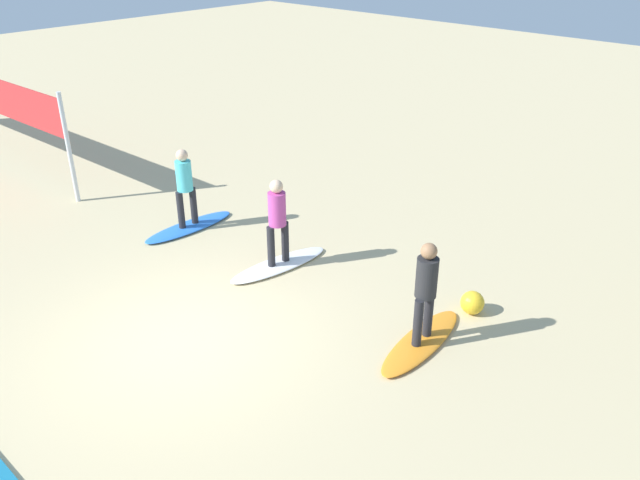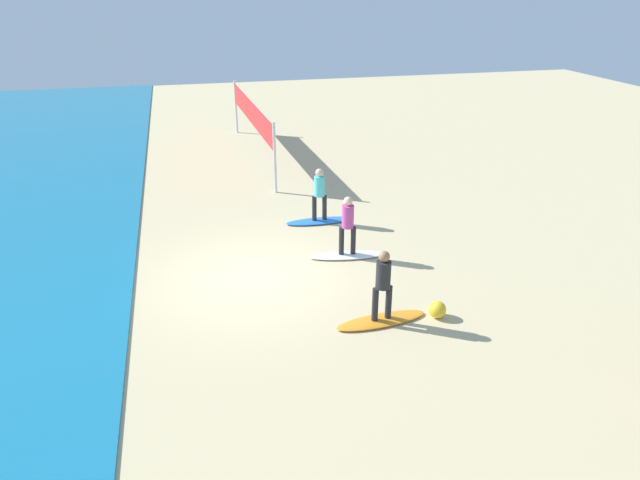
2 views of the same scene
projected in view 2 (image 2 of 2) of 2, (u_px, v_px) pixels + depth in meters
ground_plane at (256, 277)px, 14.62m from camera, size 60.00×60.00×0.00m
surfboard_orange at (381, 320)px, 12.70m from camera, size 0.76×2.14×0.09m
surfer_orange at (383, 281)px, 12.29m from camera, size 0.32×0.46×1.64m
surfboard_white at (347, 255)px, 15.68m from camera, size 0.83×2.15×0.09m
surfer_white at (348, 221)px, 15.26m from camera, size 0.32×0.46×1.64m
surfboard_blue at (319, 221)px, 17.88m from camera, size 0.60×2.11×0.09m
surfer_blue at (319, 191)px, 17.47m from camera, size 0.32×0.46×1.64m
volleyball_net at (252, 115)px, 23.59m from camera, size 9.09×0.43×2.50m
beach_ball at (437, 310)px, 12.82m from camera, size 0.39×0.39×0.39m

